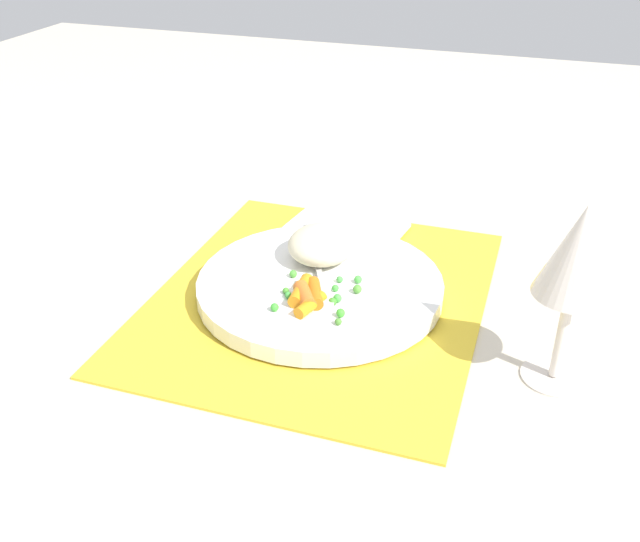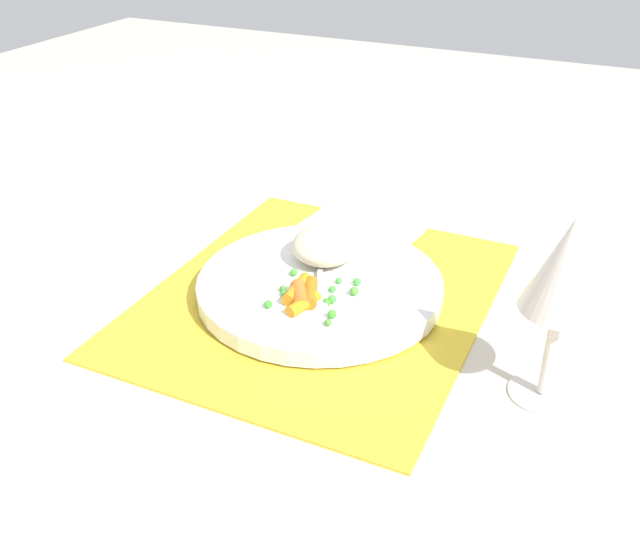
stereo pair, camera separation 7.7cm
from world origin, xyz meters
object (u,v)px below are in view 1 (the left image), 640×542
Objects in this scene: napkin at (347,227)px; fork at (318,269)px; plate at (320,286)px; rice_mound at (322,244)px; wine_glass at (578,257)px; carrot_portion at (308,295)px.

fork is at bearing 3.56° from napkin.
plate is 1.51× the size of fork.
plate is 3.18× the size of rice_mound.
carrot_portion is at bearing -93.81° from wine_glass.
wine_glass is 1.26× the size of napkin.
carrot_portion is 0.21m from napkin.
plate is at bearing 5.68° from napkin.
napkin is (-0.12, -0.00, -0.03)m from rice_mound.
wine_glass is at bearing 67.92° from rice_mound.
carrot_portion is (0.09, 0.01, -0.01)m from rice_mound.
rice_mound is at bearing -170.92° from carrot_portion.
rice_mound is 0.60× the size of napkin.
rice_mound reaches higher than carrot_portion.
napkin is (-0.21, -0.02, -0.02)m from carrot_portion.
napkin is (-0.16, -0.02, -0.01)m from plate.
carrot_portion is 0.27m from wine_glass.
fork reaches higher than napkin.
wine_glass is at bearing 86.19° from carrot_portion.
napkin is at bearing -174.32° from plate.
wine_glass is at bearing 50.20° from napkin.
napkin is at bearing -129.80° from wine_glass.
rice_mound is 1.25× the size of carrot_portion.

